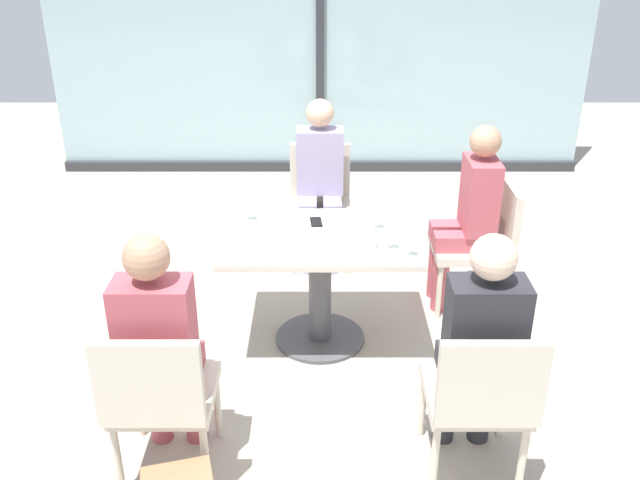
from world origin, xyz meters
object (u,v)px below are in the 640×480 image
(dining_table_main, at_px, (320,266))
(chair_far_right, at_px, (483,237))
(person_front_right, at_px, (480,342))
(chair_near_window, at_px, (320,197))
(coffee_cup, at_px, (370,241))
(person_far_right, at_px, (469,209))
(person_near_window, at_px, (320,177))
(wine_glass_0, at_px, (392,227))
(wine_glass_2, at_px, (249,200))
(wine_glass_1, at_px, (411,234))
(wine_glass_3, at_px, (378,208))
(chair_front_right, at_px, (480,394))
(chair_front_left, at_px, (160,394))
(person_front_left, at_px, (160,342))
(cell_phone_on_table, at_px, (316,222))

(dining_table_main, bearing_deg, chair_far_right, 23.23)
(person_front_right, bearing_deg, chair_near_window, 107.72)
(coffee_cup, bearing_deg, dining_table_main, 148.47)
(person_front_right, distance_m, person_far_right, 1.56)
(person_far_right, height_order, person_near_window, same)
(person_far_right, xyz_separation_m, wine_glass_0, (-0.57, -0.64, 0.16))
(person_front_right, bearing_deg, wine_glass_2, 131.77)
(wine_glass_0, relative_size, wine_glass_1, 1.00)
(dining_table_main, distance_m, wine_glass_1, 0.66)
(person_front_right, bearing_deg, coffee_cup, 116.03)
(wine_glass_3, height_order, coffee_cup, wine_glass_3)
(chair_front_right, bearing_deg, person_far_right, 81.30)
(dining_table_main, relative_size, wine_glass_0, 6.25)
(dining_table_main, height_order, chair_front_right, chair_front_right)
(chair_front_left, distance_m, wine_glass_1, 1.57)
(person_front_left, relative_size, wine_glass_1, 6.81)
(chair_far_right, xyz_separation_m, chair_near_window, (-1.08, 0.72, 0.00))
(chair_front_right, distance_m, person_front_left, 1.46)
(person_far_right, height_order, wine_glass_0, person_far_right)
(cell_phone_on_table, bearing_deg, wine_glass_1, -45.48)
(chair_far_right, relative_size, wine_glass_0, 4.70)
(chair_near_window, relative_size, person_near_window, 0.69)
(wine_glass_0, height_order, wine_glass_3, same)
(chair_far_right, distance_m, chair_near_window, 1.30)
(wine_glass_1, bearing_deg, person_front_left, -146.54)
(person_far_right, xyz_separation_m, cell_phone_on_table, (-1.00, -0.28, 0.03))
(chair_front_right, xyz_separation_m, chair_far_right, (0.36, 1.65, 0.00))
(wine_glass_2, height_order, cell_phone_on_table, wine_glass_2)
(chair_front_left, height_order, chair_far_right, same)
(coffee_cup, bearing_deg, person_front_right, -63.97)
(person_front_right, relative_size, wine_glass_1, 6.81)
(person_near_window, bearing_deg, wine_glass_1, -69.60)
(dining_table_main, bearing_deg, chair_near_window, 90.00)
(chair_front_right, relative_size, wine_glass_0, 4.70)
(wine_glass_1, bearing_deg, wine_glass_0, 136.03)
(chair_near_window, bearing_deg, wine_glass_0, -73.43)
(chair_front_left, relative_size, person_front_right, 0.69)
(person_front_left, height_order, coffee_cup, person_front_left)
(chair_far_right, height_order, wine_glass_1, wine_glass_1)
(chair_front_right, bearing_deg, coffee_cup, 113.54)
(chair_far_right, relative_size, person_front_right, 0.69)
(wine_glass_3, bearing_deg, person_near_window, 109.35)
(chair_far_right, height_order, person_front_right, person_front_right)
(chair_near_window, xyz_separation_m, wine_glass_3, (0.34, -1.09, 0.37))
(person_front_left, xyz_separation_m, cell_phone_on_table, (0.70, 1.26, 0.03))
(person_far_right, relative_size, wine_glass_3, 6.81)
(person_front_right, relative_size, cell_phone_on_table, 8.75)
(person_front_right, distance_m, wine_glass_3, 1.24)
(chair_front_right, height_order, wine_glass_2, wine_glass_2)
(person_front_right, distance_m, coffee_cup, 1.01)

